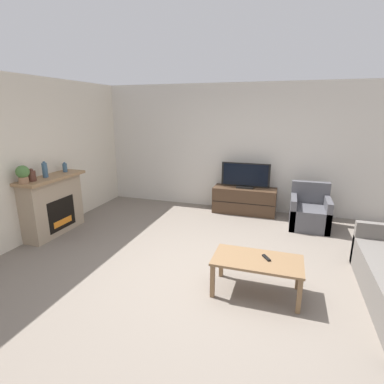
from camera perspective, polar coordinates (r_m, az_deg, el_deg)
The scene contains 13 objects.
ground_plane at distance 4.19m, azimuth 3.13°, elevation -15.54°, with size 24.00×24.00×0.00m, color slate.
wall_back at distance 6.60m, azimuth 10.05°, elevation 8.17°, with size 12.00×0.06×2.70m.
wall_left at distance 5.44m, azimuth -31.51°, elevation 4.64°, with size 0.06×12.00×2.70m.
fireplace at distance 5.84m, azimuth -24.97°, elevation -2.17°, with size 0.46×1.27×1.05m.
mantel_vase_left at distance 5.43m, azimuth -28.24°, elevation 2.79°, with size 0.13×0.13×0.21m.
mantel_vase_centre_left at distance 5.62m, azimuth -26.23°, elevation 3.81°, with size 0.09×0.09×0.27m.
mantel_vase_right at distance 5.97m, azimuth -23.06°, elevation 4.33°, with size 0.08×0.08×0.18m.
potted_plant at distance 5.31m, azimuth -29.54°, elevation 3.08°, with size 0.20×0.20×0.28m.
tv_stand at distance 6.51m, azimuth 9.92°, elevation -1.59°, with size 1.32×0.47×0.55m.
tv at distance 6.38m, azimuth 10.14°, elevation 2.92°, with size 1.01×0.18×0.54m.
armchair at distance 6.09m, azimuth 21.44°, elevation -3.69°, with size 0.70×0.76×0.81m.
coffee_table at distance 3.73m, azimuth 12.32°, elevation -13.18°, with size 1.05×0.56×0.45m.
remote at distance 3.74m, azimuth 13.97°, elevation -12.06°, with size 0.12×0.15×0.02m.
Camera 1 is at (0.89, -3.48, 2.15)m, focal length 28.00 mm.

